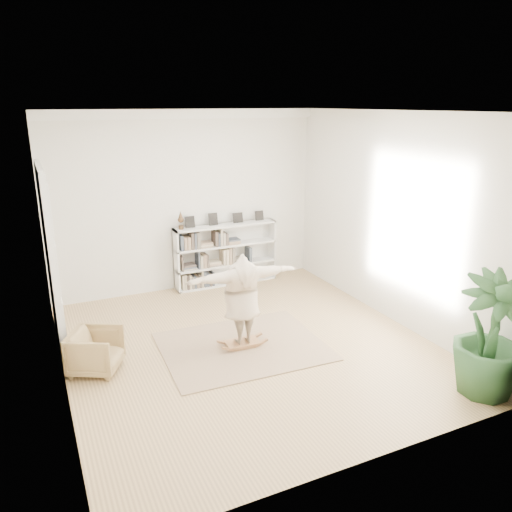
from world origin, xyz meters
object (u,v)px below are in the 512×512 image
(person, at_px, (242,296))
(armchair, at_px, (96,351))
(rocker_board, at_px, (242,343))
(houseplant, at_px, (490,335))
(bookshelf, at_px, (226,255))

(person, bearing_deg, armchair, -3.43)
(rocker_board, bearing_deg, houseplant, -44.21)
(houseplant, bearing_deg, rocker_board, 133.44)
(armchair, height_order, houseplant, houseplant)
(armchair, bearing_deg, person, -67.54)
(armchair, relative_size, person, 0.38)
(houseplant, bearing_deg, bookshelf, 106.17)
(rocker_board, height_order, houseplant, houseplant)
(armchair, distance_m, rocker_board, 2.22)
(bookshelf, relative_size, houseplant, 1.32)
(armchair, height_order, person, person)
(bookshelf, xyz_separation_m, rocker_board, (-0.85, -2.83, -0.57))
(rocker_board, bearing_deg, person, 179.96)
(bookshelf, xyz_separation_m, houseplant, (1.56, -5.37, 0.20))
(bookshelf, distance_m, armchair, 4.02)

